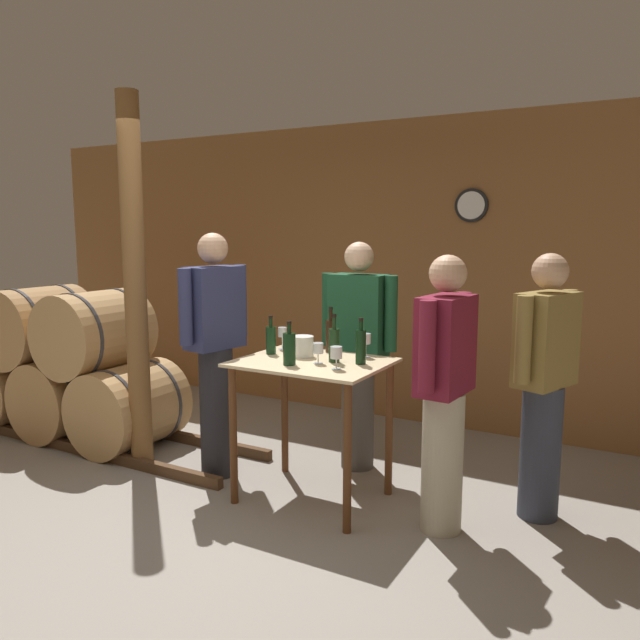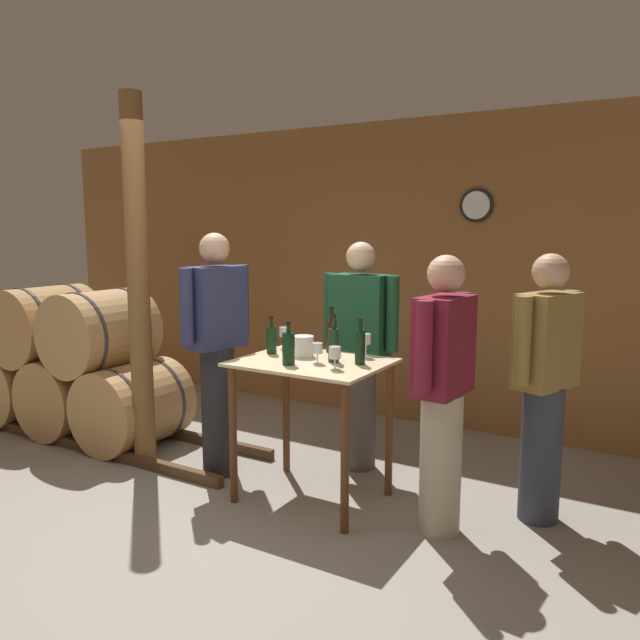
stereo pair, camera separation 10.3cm
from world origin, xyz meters
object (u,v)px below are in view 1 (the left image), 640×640
object	(u,v)px
wooden_post	(135,285)
wine_bottle_left	(289,348)
wine_bottle_right	(334,344)
wine_bottle_center	(331,335)
person_visitor_with_scarf	(544,381)
wine_bottle_far_right	(361,345)
wine_glass_near_center	(318,349)
person_host	(358,351)
person_visitor_bearded	(215,350)
person_visitor_near_door	(444,389)
wine_bottle_far_left	(271,339)
wine_glass_far_side	(366,340)
wine_glass_near_left	(282,333)
wine_glass_near_right	(336,353)
ice_bucket	(303,346)

from	to	relation	value
wooden_post	wine_bottle_left	xyz separation A→B (m)	(1.35, -0.06, -0.32)
wooden_post	wine_bottle_left	size ratio (longest dim) A/B	9.88
wine_bottle_left	wine_bottle_right	xyz separation A→B (m)	(0.20, 0.21, 0.01)
wine_bottle_center	person_visitor_with_scarf	bearing A→B (deg)	6.28
wine_bottle_far_right	person_visitor_with_scarf	xyz separation A→B (m)	(1.03, 0.39, -0.19)
wine_glass_near_center	wine_bottle_center	bearing A→B (deg)	106.10
wine_bottle_right	person_host	size ratio (longest dim) A/B	0.18
person_visitor_bearded	person_visitor_near_door	world-z (taller)	person_visitor_bearded
wine_bottle_far_left	person_visitor_near_door	bearing A→B (deg)	-2.60
wine_glass_far_side	wine_glass_near_left	bearing A→B (deg)	-176.27
wine_glass_near_center	wine_glass_near_right	size ratio (longest dim) A/B	0.95
wine_bottle_right	wine_glass_far_side	bearing A→B (deg)	64.32
person_visitor_bearded	wine_glass_near_center	bearing A→B (deg)	-4.70
wine_bottle_far_right	wine_glass_far_side	bearing A→B (deg)	106.59
wooden_post	person_host	world-z (taller)	wooden_post
ice_bucket	person_visitor_bearded	xyz separation A→B (m)	(-0.68, -0.06, -0.08)
wine_glass_near_left	wine_glass_near_center	size ratio (longest dim) A/B	1.18
wine_bottle_right	person_host	distance (m)	0.63
wine_bottle_far_right	wine_glass_far_side	size ratio (longest dim) A/B	1.85
wine_glass_far_side	person_visitor_bearded	xyz separation A→B (m)	(-1.04, -0.25, -0.12)
wine_bottle_far_left	wine_glass_near_left	world-z (taller)	wine_bottle_far_left
wine_bottle_right	person_visitor_with_scarf	xyz separation A→B (m)	(1.20, 0.41, -0.19)
person_visitor_bearded	person_visitor_near_door	bearing A→B (deg)	-0.61
wine_bottle_center	person_visitor_near_door	bearing A→B (deg)	-18.58
wine_glass_near_center	person_visitor_with_scarf	distance (m)	1.37
wine_bottle_left	wine_glass_far_side	bearing A→B (deg)	54.83
wine_bottle_far_left	person_visitor_bearded	size ratio (longest dim) A/B	0.15
wine_bottle_right	person_visitor_near_door	distance (m)	0.76
wine_glass_near_center	wine_glass_near_left	bearing A→B (deg)	147.54
wine_glass_far_side	person_visitor_bearded	size ratio (longest dim) A/B	0.09
wine_bottle_center	person_visitor_near_door	distance (m)	0.97
wine_bottle_center	wooden_post	bearing A→B (deg)	-163.43
wine_bottle_right	wine_glass_near_left	world-z (taller)	wine_bottle_right
wine_bottle_far_right	wine_glass_near_left	bearing A→B (deg)	166.60
wine_bottle_far_right	wine_bottle_center	bearing A→B (deg)	145.19
wine_bottle_right	wine_glass_near_left	xyz separation A→B (m)	(-0.51, 0.19, -0.00)
wine_glass_near_left	wine_bottle_far_left	bearing A→B (deg)	-83.10
wine_bottle_far_right	person_visitor_bearded	distance (m)	1.11
wooden_post	person_visitor_bearded	size ratio (longest dim) A/B	1.56
wine_glass_near_left	person_host	xyz separation A→B (m)	(0.39, 0.41, -0.16)
wine_bottle_center	person_visitor_bearded	xyz separation A→B (m)	(-0.76, -0.28, -0.13)
wine_bottle_far_right	wine_glass_near_left	distance (m)	0.70
wine_glass_near_center	ice_bucket	size ratio (longest dim) A/B	0.93
ice_bucket	person_visitor_with_scarf	distance (m)	1.51
person_host	person_visitor_near_door	world-z (taller)	person_host
wine_bottle_right	wine_glass_near_right	size ratio (longest dim) A/B	2.19
wine_bottle_far_left	wine_glass_near_center	size ratio (longest dim) A/B	1.97
wine_glass_near_center	wine_glass_far_side	size ratio (longest dim) A/B	0.84
person_visitor_with_scarf	wine_bottle_left	bearing A→B (deg)	-155.96
person_host	person_visitor_bearded	world-z (taller)	person_visitor_bearded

